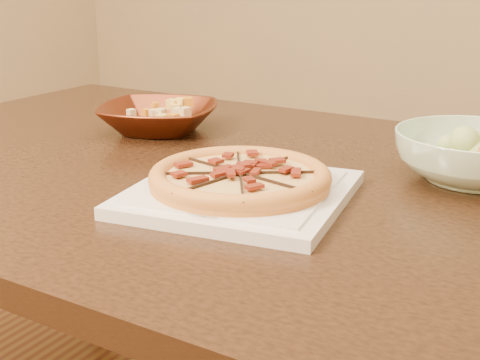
# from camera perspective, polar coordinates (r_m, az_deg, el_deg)

# --- Properties ---
(dining_table) EXTENTS (1.53, 1.00, 0.75)m
(dining_table) POSITION_cam_1_polar(r_m,az_deg,el_deg) (1.17, -1.79, -3.02)
(dining_table) COLOR #371E11
(dining_table) RESTS_ON floor
(plate) EXTENTS (0.34, 0.34, 0.02)m
(plate) POSITION_cam_1_polar(r_m,az_deg,el_deg) (0.97, 0.00, -1.09)
(plate) COLOR white
(plate) RESTS_ON dining_table
(pizza) EXTENTS (0.26, 0.26, 0.03)m
(pizza) POSITION_cam_1_polar(r_m,az_deg,el_deg) (0.96, -0.00, 0.22)
(pizza) COLOR gold
(pizza) RESTS_ON plate
(bronze_bowl) EXTENTS (0.30, 0.30, 0.06)m
(bronze_bowl) POSITION_cam_1_polar(r_m,az_deg,el_deg) (1.37, -6.94, 5.28)
(bronze_bowl) COLOR maroon
(bronze_bowl) RESTS_ON dining_table
(mixed_dish) EXTENTS (0.08, 0.11, 0.03)m
(mixed_dish) POSITION_cam_1_polar(r_m,az_deg,el_deg) (1.37, -7.07, 7.03)
(mixed_dish) COLOR #E2C787
(mixed_dish) RESTS_ON bronze_bowl
(salad_bowl) EXTENTS (0.33, 0.33, 0.08)m
(salad_bowl) POSITION_cam_1_polar(r_m,az_deg,el_deg) (1.11, 19.33, 1.91)
(salad_bowl) COLOR silver
(salad_bowl) RESTS_ON dining_table
(salad) EXTENTS (0.12, 0.11, 0.04)m
(salad) POSITION_cam_1_polar(r_m,az_deg,el_deg) (1.10, 19.57, 4.75)
(salad) COLOR #C2D28D
(salad) RESTS_ON salad_bowl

